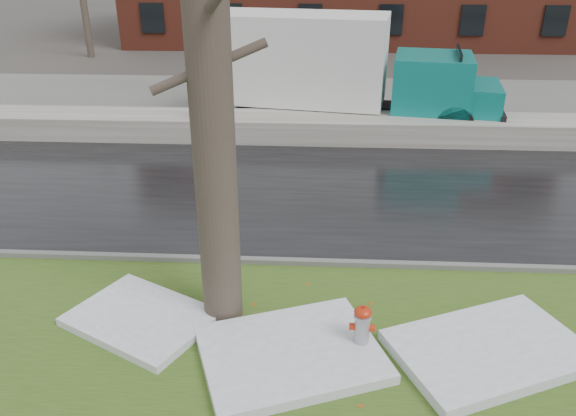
# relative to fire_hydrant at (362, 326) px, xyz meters

# --- Properties ---
(ground) EXTENTS (120.00, 120.00, 0.00)m
(ground) POSITION_rel_fire_hydrant_xyz_m (-1.09, 1.46, -0.47)
(ground) COLOR #47423D
(ground) RESTS_ON ground
(verge) EXTENTS (60.00, 4.50, 0.04)m
(verge) POSITION_rel_fire_hydrant_xyz_m (-1.09, 0.21, -0.45)
(verge) COLOR #314C19
(verge) RESTS_ON ground
(road) EXTENTS (60.00, 7.00, 0.03)m
(road) POSITION_rel_fire_hydrant_xyz_m (-1.09, 5.96, -0.46)
(road) COLOR black
(road) RESTS_ON ground
(parking_lot) EXTENTS (60.00, 9.00, 0.03)m
(parking_lot) POSITION_rel_fire_hydrant_xyz_m (-1.09, 14.46, -0.46)
(parking_lot) COLOR slate
(parking_lot) RESTS_ON ground
(curb) EXTENTS (60.00, 0.15, 0.14)m
(curb) POSITION_rel_fire_hydrant_xyz_m (-1.09, 2.46, -0.40)
(curb) COLOR slate
(curb) RESTS_ON ground
(snowbank) EXTENTS (60.00, 1.60, 0.75)m
(snowbank) POSITION_rel_fire_hydrant_xyz_m (-1.09, 10.16, -0.10)
(snowbank) COLOR #B8B4A8
(snowbank) RESTS_ON ground
(fire_hydrant) EXTENTS (0.40, 0.35, 0.81)m
(fire_hydrant) POSITION_rel_fire_hydrant_xyz_m (0.00, 0.00, 0.00)
(fire_hydrant) COLOR #9E9FA5
(fire_hydrant) RESTS_ON verge
(tree) EXTENTS (1.62, 1.88, 7.99)m
(tree) POSITION_rel_fire_hydrant_xyz_m (-2.24, 0.79, 3.59)
(tree) COLOR brown
(tree) RESTS_ON verge
(box_truck) EXTENTS (10.93, 3.90, 3.60)m
(box_truck) POSITION_rel_fire_hydrant_xyz_m (-0.24, 11.87, 1.43)
(box_truck) COLOR black
(box_truck) RESTS_ON ground
(worker) EXTENTS (0.65, 0.51, 1.58)m
(worker) POSITION_rel_fire_hydrant_xyz_m (-4.11, 9.56, 1.07)
(worker) COLOR black
(worker) RESTS_ON snowbank
(snow_patch_near) EXTENTS (3.14, 2.78, 0.16)m
(snow_patch_near) POSITION_rel_fire_hydrant_xyz_m (-1.06, -0.25, -0.35)
(snow_patch_near) COLOR white
(snow_patch_near) RESTS_ON verge
(snow_patch_far) EXTENTS (2.70, 2.45, 0.14)m
(snow_patch_far) POSITION_rel_fire_hydrant_xyz_m (-3.55, 0.49, -0.36)
(snow_patch_far) COLOR white
(snow_patch_far) RESTS_ON verge
(snow_patch_side) EXTENTS (3.29, 2.77, 0.18)m
(snow_patch_side) POSITION_rel_fire_hydrant_xyz_m (1.93, -0.01, -0.34)
(snow_patch_side) COLOR white
(snow_patch_side) RESTS_ON verge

